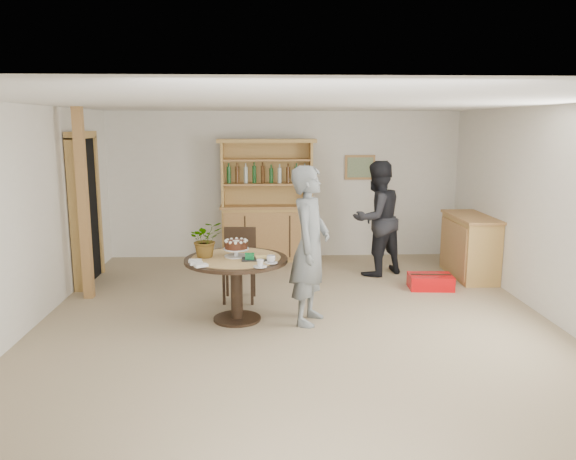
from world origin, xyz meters
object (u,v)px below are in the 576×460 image
(dining_table, at_px, (236,270))
(adult_person, at_px, (377,218))
(teen_boy, at_px, (310,246))
(red_suitcase, at_px, (430,282))
(hutch, at_px, (267,220))
(dining_chair, at_px, (240,259))
(sideboard, at_px, (470,246))

(dining_table, distance_m, adult_person, 2.85)
(dining_table, xyz_separation_m, teen_boy, (0.85, -0.10, 0.31))
(teen_boy, height_order, red_suitcase, teen_boy)
(hutch, height_order, dining_chair, hutch)
(dining_table, xyz_separation_m, dining_chair, (0.00, 0.83, -0.07))
(sideboard, xyz_separation_m, adult_person, (-1.39, 0.20, 0.40))
(hutch, xyz_separation_m, adult_person, (1.65, -1.04, 0.18))
(adult_person, bearing_deg, dining_chair, -1.02)
(adult_person, height_order, red_suitcase, adult_person)
(dining_chair, height_order, adult_person, adult_person)
(sideboard, height_order, dining_chair, dining_chair)
(dining_chair, relative_size, teen_boy, 0.52)
(hutch, xyz_separation_m, sideboard, (3.04, -1.24, -0.22))
(hutch, relative_size, dining_table, 1.70)
(teen_boy, relative_size, adult_person, 1.05)
(dining_table, relative_size, red_suitcase, 1.90)
(teen_boy, bearing_deg, sideboard, -33.50)
(hutch, relative_size, dining_chair, 2.16)
(hutch, relative_size, teen_boy, 1.12)
(dining_table, height_order, red_suitcase, dining_table)
(dining_table, bearing_deg, dining_chair, 89.67)
(hutch, distance_m, red_suitcase, 2.99)
(dining_table, distance_m, teen_boy, 0.91)
(hutch, xyz_separation_m, dining_table, (-0.39, -3.01, -0.08))
(hutch, bearing_deg, dining_table, -97.37)
(teen_boy, xyz_separation_m, adult_person, (1.19, 2.07, -0.04))
(sideboard, relative_size, adult_person, 0.72)
(sideboard, xyz_separation_m, dining_chair, (-3.42, -0.94, 0.06))
(dining_chair, relative_size, adult_person, 0.54)
(hutch, distance_m, dining_chair, 2.22)
(adult_person, bearing_deg, sideboard, 141.74)
(adult_person, relative_size, red_suitcase, 2.77)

